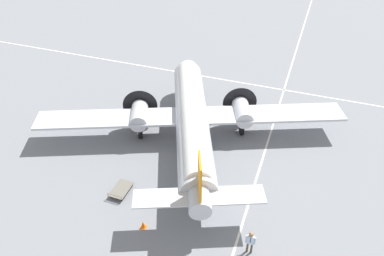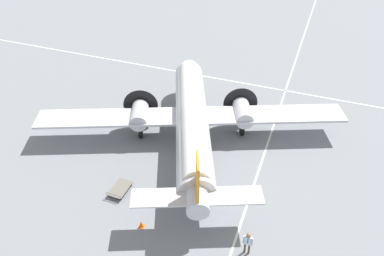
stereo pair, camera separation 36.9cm
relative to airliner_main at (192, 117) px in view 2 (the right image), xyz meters
name	(u,v)px [view 2 (the right image)]	position (x,y,z in m)	size (l,w,h in m)	color
ground_plane	(192,144)	(0.40, 0.17, -2.56)	(300.00, 300.00, 0.00)	slate
apron_line_eastwest	(262,161)	(0.40, 6.21, -2.56)	(120.00, 0.16, 0.01)	silver
apron_line_northsouth	(230,81)	(-11.36, 0.17, -2.56)	(0.16, 120.00, 0.01)	silver
airliner_main	(192,117)	(0.00, 0.00, 0.00)	(19.02, 24.97, 5.91)	silver
crew_foreground	(248,241)	(9.28, 7.10, -1.42)	(0.30, 0.63, 1.86)	#473D2D
suitcase_near_door	(153,195)	(7.11, -0.28, -2.29)	(0.41, 0.15, 0.57)	#232328
baggage_cart	(120,189)	(7.41, -2.83, -2.28)	(1.88, 1.18, 0.56)	#6B665B
traffic_cone	(141,224)	(9.76, 0.08, -2.31)	(0.41, 0.41, 0.54)	orange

